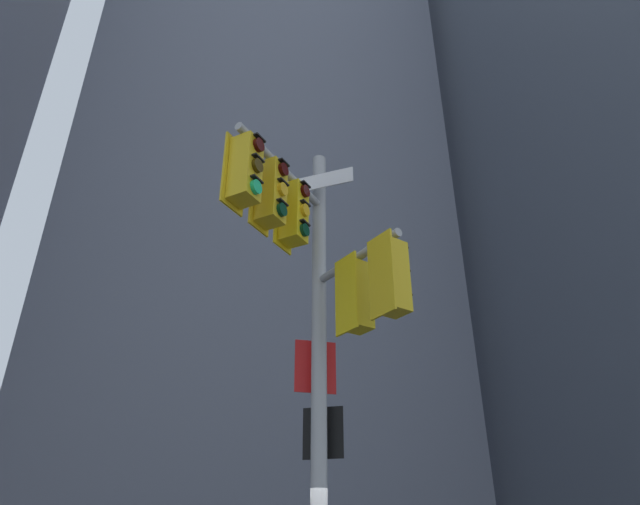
{
  "coord_description": "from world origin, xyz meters",
  "views": [
    {
      "loc": [
        -2.93,
        -7.49,
        1.79
      ],
      "look_at": [
        0.11,
        0.24,
        6.2
      ],
      "focal_mm": 31.38,
      "sensor_mm": 36.0,
      "label": 1
    }
  ],
  "objects": [
    {
      "name": "signal_pole_assembly",
      "position": [
        -0.33,
        -0.64,
        5.06
      ],
      "size": [
        2.57,
        2.3,
        7.96
      ],
      "color": "#9EA0A3",
      "rests_on": "ground"
    },
    {
      "name": "building_mid_block",
      "position": [
        3.05,
        20.58,
        19.29
      ],
      "size": [
        17.63,
        17.63,
        38.58
      ],
      "primitive_type": "cube",
      "color": "slate",
      "rests_on": "ground"
    },
    {
      "name": "building_tower_right",
      "position": [
        19.93,
        6.86,
        25.89
      ],
      "size": [
        14.03,
        14.03,
        51.77
      ],
      "primitive_type": "cube",
      "color": "#4C5460",
      "rests_on": "ground"
    }
  ]
}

